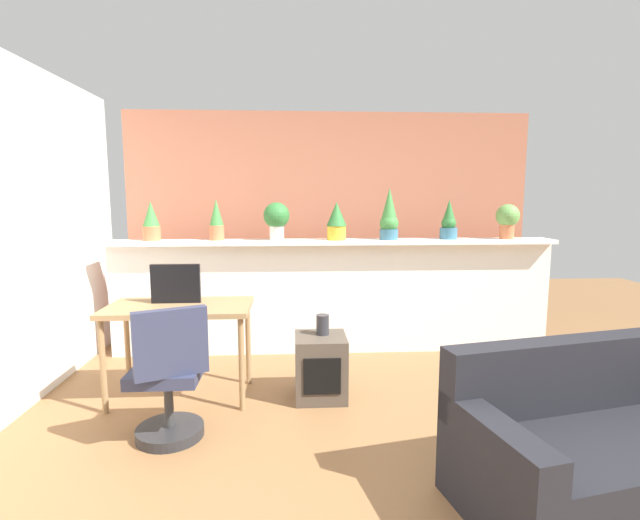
{
  "coord_description": "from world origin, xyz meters",
  "views": [
    {
      "loc": [
        -0.4,
        -2.62,
        1.58
      ],
      "look_at": [
        -0.18,
        1.28,
        1.05
      ],
      "focal_mm": 26.07,
      "sensor_mm": 36.0,
      "label": 1
    }
  ],
  "objects_px": {
    "tv_monitor": "(176,284)",
    "office_chair": "(169,384)",
    "potted_plant_4": "(389,217)",
    "side_cube_shelf": "(321,367)",
    "potted_plant_5": "(449,223)",
    "potted_plant_6": "(507,219)",
    "vase_on_shelf": "(323,325)",
    "potted_plant_0": "(151,222)",
    "potted_plant_1": "(216,220)",
    "potted_plant_2": "(277,218)",
    "desk": "(179,316)",
    "potted_plant_3": "(337,220)",
    "couch": "(604,449)"
  },
  "relations": [
    {
      "from": "potted_plant_1",
      "to": "potted_plant_4",
      "type": "distance_m",
      "value": 1.7
    },
    {
      "from": "potted_plant_3",
      "to": "couch",
      "type": "distance_m",
      "value": 2.88
    },
    {
      "from": "potted_plant_1",
      "to": "potted_plant_2",
      "type": "bearing_deg",
      "value": -3.92
    },
    {
      "from": "potted_plant_3",
      "to": "potted_plant_5",
      "type": "distance_m",
      "value": 1.14
    },
    {
      "from": "potted_plant_6",
      "to": "office_chair",
      "type": "distance_m",
      "value": 3.55
    },
    {
      "from": "couch",
      "to": "tv_monitor",
      "type": "bearing_deg",
      "value": 149.62
    },
    {
      "from": "potted_plant_1",
      "to": "potted_plant_3",
      "type": "height_order",
      "value": "potted_plant_1"
    },
    {
      "from": "potted_plant_2",
      "to": "side_cube_shelf",
      "type": "bearing_deg",
      "value": -70.67
    },
    {
      "from": "potted_plant_2",
      "to": "potted_plant_5",
      "type": "xyz_separation_m",
      "value": [
        1.73,
        0.04,
        -0.05
      ]
    },
    {
      "from": "potted_plant_0",
      "to": "vase_on_shelf",
      "type": "relative_size",
      "value": 2.42
    },
    {
      "from": "potted_plant_1",
      "to": "potted_plant_5",
      "type": "relative_size",
      "value": 1.01
    },
    {
      "from": "potted_plant_3",
      "to": "side_cube_shelf",
      "type": "bearing_deg",
      "value": -101.66
    },
    {
      "from": "potted_plant_5",
      "to": "couch",
      "type": "relative_size",
      "value": 0.24
    },
    {
      "from": "potted_plant_0",
      "to": "desk",
      "type": "xyz_separation_m",
      "value": [
        0.49,
        -1.04,
        -0.68
      ]
    },
    {
      "from": "potted_plant_1",
      "to": "potted_plant_5",
      "type": "distance_m",
      "value": 2.32
    },
    {
      "from": "potted_plant_2",
      "to": "potted_plant_6",
      "type": "distance_m",
      "value": 2.33
    },
    {
      "from": "potted_plant_4",
      "to": "potted_plant_5",
      "type": "xyz_separation_m",
      "value": [
        0.62,
        0.03,
        -0.06
      ]
    },
    {
      "from": "potted_plant_1",
      "to": "tv_monitor",
      "type": "xyz_separation_m",
      "value": [
        -0.17,
        -0.96,
        -0.45
      ]
    },
    {
      "from": "potted_plant_2",
      "to": "potted_plant_5",
      "type": "relative_size",
      "value": 0.93
    },
    {
      "from": "office_chair",
      "to": "couch",
      "type": "height_order",
      "value": "office_chair"
    },
    {
      "from": "tv_monitor",
      "to": "office_chair",
      "type": "bearing_deg",
      "value": -80.63
    },
    {
      "from": "potted_plant_0",
      "to": "potted_plant_6",
      "type": "bearing_deg",
      "value": -0.34
    },
    {
      "from": "potted_plant_0",
      "to": "office_chair",
      "type": "relative_size",
      "value": 0.42
    },
    {
      "from": "potted_plant_5",
      "to": "vase_on_shelf",
      "type": "relative_size",
      "value": 2.52
    },
    {
      "from": "office_chair",
      "to": "potted_plant_0",
      "type": "bearing_deg",
      "value": 108.7
    },
    {
      "from": "potted_plant_0",
      "to": "tv_monitor",
      "type": "bearing_deg",
      "value": -64.61
    },
    {
      "from": "potted_plant_0",
      "to": "potted_plant_4",
      "type": "bearing_deg",
      "value": -0.77
    },
    {
      "from": "potted_plant_4",
      "to": "side_cube_shelf",
      "type": "xyz_separation_m",
      "value": [
        -0.74,
        -1.07,
        -1.13
      ]
    },
    {
      "from": "potted_plant_1",
      "to": "potted_plant_3",
      "type": "xyz_separation_m",
      "value": [
        1.18,
        -0.04,
        -0.0
      ]
    },
    {
      "from": "potted_plant_2",
      "to": "office_chair",
      "type": "distance_m",
      "value": 2.04
    },
    {
      "from": "potted_plant_1",
      "to": "vase_on_shelf",
      "type": "bearing_deg",
      "value": -46.93
    },
    {
      "from": "potted_plant_2",
      "to": "side_cube_shelf",
      "type": "height_order",
      "value": "potted_plant_2"
    },
    {
      "from": "potted_plant_3",
      "to": "potted_plant_0",
      "type": "bearing_deg",
      "value": 178.63
    },
    {
      "from": "potted_plant_3",
      "to": "side_cube_shelf",
      "type": "relative_size",
      "value": 0.75
    },
    {
      "from": "potted_plant_3",
      "to": "tv_monitor",
      "type": "distance_m",
      "value": 1.69
    },
    {
      "from": "potted_plant_0",
      "to": "potted_plant_5",
      "type": "distance_m",
      "value": 2.95
    },
    {
      "from": "potted_plant_4",
      "to": "potted_plant_5",
      "type": "height_order",
      "value": "potted_plant_4"
    },
    {
      "from": "potted_plant_3",
      "to": "potted_plant_4",
      "type": "relative_size",
      "value": 0.73
    },
    {
      "from": "potted_plant_6",
      "to": "desk",
      "type": "xyz_separation_m",
      "value": [
        -3.05,
        -1.01,
        -0.7
      ]
    },
    {
      "from": "potted_plant_2",
      "to": "side_cube_shelf",
      "type": "distance_m",
      "value": 1.59
    },
    {
      "from": "potted_plant_5",
      "to": "vase_on_shelf",
      "type": "bearing_deg",
      "value": -142.06
    },
    {
      "from": "potted_plant_5",
      "to": "tv_monitor",
      "type": "height_order",
      "value": "potted_plant_5"
    },
    {
      "from": "desk",
      "to": "vase_on_shelf",
      "type": "relative_size",
      "value": 6.97
    },
    {
      "from": "potted_plant_2",
      "to": "potted_plant_1",
      "type": "bearing_deg",
      "value": 176.08
    },
    {
      "from": "potted_plant_6",
      "to": "vase_on_shelf",
      "type": "bearing_deg",
      "value": -152.1
    },
    {
      "from": "vase_on_shelf",
      "to": "tv_monitor",
      "type": "bearing_deg",
      "value": 175.52
    },
    {
      "from": "potted_plant_6",
      "to": "tv_monitor",
      "type": "xyz_separation_m",
      "value": [
        -3.09,
        -0.93,
        -0.46
      ]
    },
    {
      "from": "couch",
      "to": "side_cube_shelf",
      "type": "bearing_deg",
      "value": 136.14
    },
    {
      "from": "potted_plant_2",
      "to": "desk",
      "type": "xyz_separation_m",
      "value": [
        -0.73,
        -1.0,
        -0.71
      ]
    },
    {
      "from": "potted_plant_4",
      "to": "potted_plant_5",
      "type": "bearing_deg",
      "value": 2.73
    }
  ]
}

